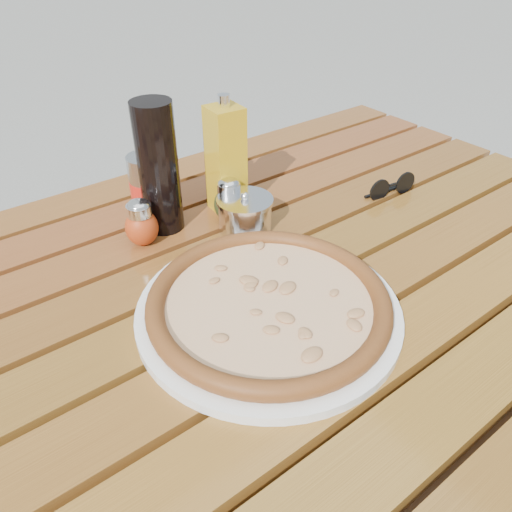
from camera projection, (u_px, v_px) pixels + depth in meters
table at (264, 316)px, 0.79m from camera, size 1.40×0.90×0.75m
plate at (268, 311)px, 0.68m from camera, size 0.43×0.43×0.01m
pizza at (269, 302)px, 0.67m from camera, size 0.35×0.35×0.03m
pepper_shaker at (141, 223)px, 0.81m from camera, size 0.06×0.06×0.08m
oregano_shaker at (229, 201)px, 0.87m from camera, size 0.06×0.06×0.08m
dark_bottle at (158, 168)px, 0.81m from camera, size 0.07×0.07×0.22m
soda_can at (150, 189)px, 0.86m from camera, size 0.07×0.07×0.12m
olive_oil_cruet at (226, 160)px, 0.87m from camera, size 0.06×0.06×0.21m
parmesan_tin at (245, 214)px, 0.85m from camera, size 0.10×0.10×0.07m
sunglasses at (391, 187)px, 0.96m from camera, size 0.11×0.04×0.04m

